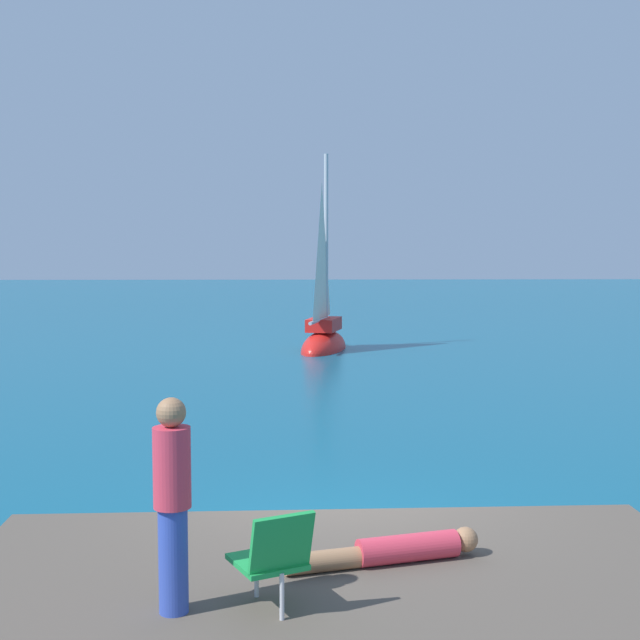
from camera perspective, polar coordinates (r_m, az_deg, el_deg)
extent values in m
plane|color=#0F5675|center=(10.21, 1.29, -14.65)|extent=(160.00, 160.00, 0.00)
cube|color=brown|center=(7.41, 1.37, -19.56)|extent=(6.50, 4.02, 0.70)
cube|color=#524A48|center=(9.77, -6.92, -15.62)|extent=(1.14, 0.90, 0.74)
cube|color=brown|center=(9.32, -13.23, -16.74)|extent=(1.33, 1.24, 0.73)
ellipsoid|color=red|center=(28.46, 0.26, -2.00)|extent=(2.17, 3.94, 1.28)
cube|color=red|center=(28.37, 0.26, -0.29)|extent=(1.28, 1.81, 0.42)
cylinder|color=#B7B7BC|center=(28.60, 0.41, 5.18)|extent=(0.14, 0.14, 5.83)
cylinder|color=#B2B2B7|center=(27.56, -0.11, -0.03)|extent=(0.69, 2.29, 0.11)
pyramid|color=silver|center=(27.96, 0.13, 4.71)|extent=(0.53, 1.83, 4.43)
cylinder|color=#DB384C|center=(7.70, 5.87, -14.86)|extent=(0.93, 0.47, 0.24)
cylinder|color=#9E704C|center=(7.46, 0.35, -15.72)|extent=(0.72, 0.36, 0.18)
sphere|color=#9E704C|center=(7.91, 9.66, -14.20)|extent=(0.22, 0.22, 0.22)
cylinder|color=#334CB2|center=(6.69, -9.73, -15.46)|extent=(0.22, 0.22, 0.80)
cylinder|color=#DB384C|center=(6.48, -9.82, -9.64)|extent=(0.28, 0.28, 0.60)
sphere|color=#9E704C|center=(6.39, -9.88, -6.08)|extent=(0.22, 0.22, 0.22)
cube|color=green|center=(6.72, -3.53, -15.75)|extent=(0.66, 0.68, 0.04)
cube|color=green|center=(6.42, -2.57, -14.61)|extent=(0.50, 0.34, 0.45)
cylinder|color=silver|center=(6.96, -4.25, -16.55)|extent=(0.04, 0.04, 0.35)
cylinder|color=silver|center=(6.56, -2.55, -17.91)|extent=(0.04, 0.04, 0.35)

